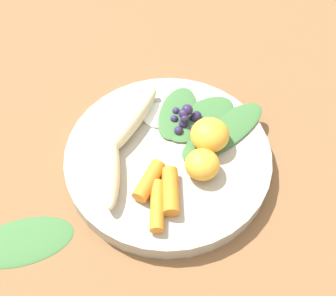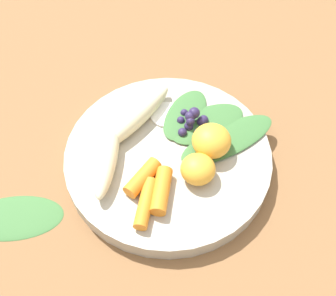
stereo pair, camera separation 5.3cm
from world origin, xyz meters
name	(u,v)px [view 2 (the right image)]	position (x,y,z in m)	size (l,w,h in m)	color
ground_plane	(168,163)	(0.00, 0.00, 0.00)	(2.40, 2.40, 0.00)	brown
bowl	(168,158)	(0.00, 0.00, 0.01)	(0.26, 0.26, 0.02)	#B2AD9E
banana_peeled_left	(107,153)	(-0.06, 0.05, 0.04)	(0.13, 0.03, 0.03)	beige
banana_peeled_right	(136,116)	(0.01, 0.06, 0.04)	(0.13, 0.03, 0.03)	beige
orange_segment_near	(211,141)	(0.04, -0.03, 0.04)	(0.05, 0.05, 0.04)	#F4A833
orange_segment_far	(201,167)	(0.00, -0.05, 0.04)	(0.04, 0.04, 0.03)	#F4A833
carrot_front	(143,178)	(-0.05, -0.01, 0.03)	(0.02, 0.02, 0.05)	orange
carrot_mid_left	(146,203)	(-0.07, -0.03, 0.03)	(0.02, 0.02, 0.06)	orange
carrot_mid_right	(161,191)	(-0.05, -0.04, 0.03)	(0.02, 0.02, 0.06)	orange
blueberry_pile	(192,120)	(0.05, 0.01, 0.04)	(0.05, 0.05, 0.03)	#2D234C
coconut_shred_patch	(166,115)	(0.04, 0.04, 0.03)	(0.04, 0.04, 0.00)	white
kale_leaf_left	(228,139)	(0.07, -0.04, 0.03)	(0.14, 0.05, 0.01)	#3D7038
kale_leaf_right	(207,124)	(0.07, -0.01, 0.03)	(0.10, 0.05, 0.01)	#3D7038
kale_leaf_rear	(185,114)	(0.06, 0.03, 0.03)	(0.09, 0.05, 0.01)	#3D7038
kale_leaf_stray	(14,217)	(-0.18, 0.08, 0.00)	(0.12, 0.06, 0.01)	#3D7038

